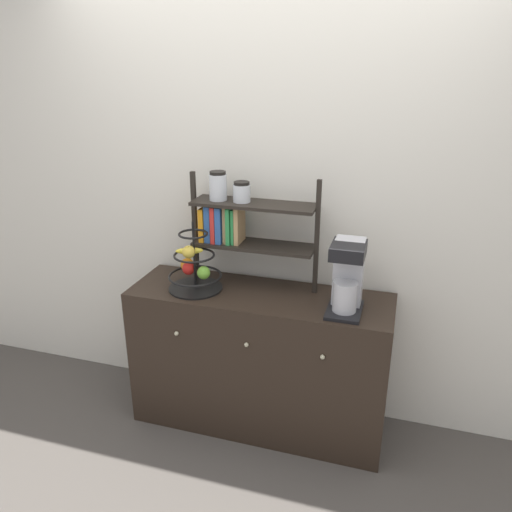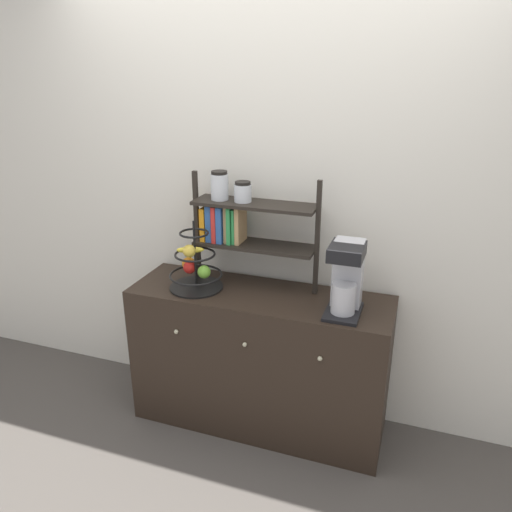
# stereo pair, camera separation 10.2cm
# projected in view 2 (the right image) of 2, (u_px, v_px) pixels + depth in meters

# --- Properties ---
(ground_plane) EXTENTS (12.00, 12.00, 0.00)m
(ground_plane) POSITION_uv_depth(u_px,v_px,m) (246.00, 444.00, 2.81)
(ground_plane) COLOR #47423D
(wall_back) EXTENTS (7.00, 0.05, 2.60)m
(wall_back) POSITION_uv_depth(u_px,v_px,m) (276.00, 199.00, 2.79)
(wall_back) COLOR silver
(wall_back) RESTS_ON ground_plane
(sideboard) EXTENTS (1.44, 0.47, 0.84)m
(sideboard) POSITION_uv_depth(u_px,v_px,m) (259.00, 360.00, 2.86)
(sideboard) COLOR black
(sideboard) RESTS_ON ground_plane
(coffee_maker) EXTENTS (0.17, 0.25, 0.37)m
(coffee_maker) POSITION_uv_depth(u_px,v_px,m) (346.00, 277.00, 2.46)
(coffee_maker) COLOR black
(coffee_maker) RESTS_ON sideboard
(fruit_stand) EXTENTS (0.30, 0.30, 0.39)m
(fruit_stand) POSITION_uv_depth(u_px,v_px,m) (194.00, 267.00, 2.75)
(fruit_stand) COLOR black
(fruit_stand) RESTS_ON sideboard
(shelf_hutch) EXTENTS (0.72, 0.20, 0.63)m
(shelf_hutch) POSITION_uv_depth(u_px,v_px,m) (237.00, 218.00, 2.72)
(shelf_hutch) COLOR black
(shelf_hutch) RESTS_ON sideboard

